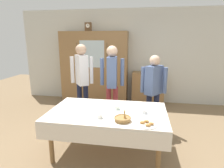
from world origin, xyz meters
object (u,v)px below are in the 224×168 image
(wall_cabinet, at_px, (94,68))
(book_stack, at_px, (149,70))
(bread_basket, at_px, (123,119))
(spoon_mid_right, at_px, (111,104))
(pastry_plate, at_px, (147,124))
(person_behind_table_right, at_px, (154,86))
(spoon_near_right, at_px, (61,111))
(mantel_clock, at_px, (88,27))
(bookshelf_low, at_px, (148,88))
(tea_cup_back_edge, at_px, (100,117))
(person_behind_table_left, at_px, (112,77))
(person_beside_shelf, at_px, (82,75))
(dining_table, at_px, (107,117))
(tea_cup_far_left, at_px, (117,108))
(tea_cup_near_right, at_px, (144,112))

(wall_cabinet, height_order, book_stack, wall_cabinet)
(bread_basket, height_order, spoon_mid_right, bread_basket)
(pastry_plate, xyz_separation_m, person_behind_table_right, (0.13, 1.40, 0.19))
(spoon_near_right, bearing_deg, wall_cabinet, 93.63)
(wall_cabinet, xyz_separation_m, mantel_clock, (-0.15, -0.00, 1.15))
(bookshelf_low, distance_m, spoon_mid_right, 2.41)
(tea_cup_back_edge, xyz_separation_m, person_behind_table_left, (-0.06, 1.42, 0.30))
(wall_cabinet, height_order, person_beside_shelf, wall_cabinet)
(person_behind_table_right, height_order, person_behind_table_left, person_behind_table_left)
(mantel_clock, xyz_separation_m, person_beside_shelf, (0.25, -1.41, -1.11))
(wall_cabinet, xyz_separation_m, person_behind_table_left, (0.78, -1.44, 0.02))
(book_stack, bearing_deg, spoon_near_right, -117.09)
(dining_table, height_order, person_behind_table_left, person_behind_table_left)
(wall_cabinet, height_order, tea_cup_back_edge, wall_cabinet)
(person_behind_table_left, height_order, person_beside_shelf, person_beside_shelf)
(wall_cabinet, distance_m, tea_cup_far_left, 2.70)
(bookshelf_low, relative_size, tea_cup_far_left, 7.15)
(bookshelf_low, height_order, book_stack, book_stack)
(wall_cabinet, height_order, tea_cup_far_left, wall_cabinet)
(tea_cup_near_right, height_order, spoon_near_right, tea_cup_near_right)
(person_behind_table_left, bearing_deg, person_behind_table_right, -8.13)
(book_stack, relative_size, pastry_plate, 0.74)
(book_stack, relative_size, tea_cup_far_left, 1.58)
(book_stack, xyz_separation_m, tea_cup_near_right, (-0.10, -2.62, -0.22))
(bookshelf_low, xyz_separation_m, person_beside_shelf, (-1.48, -1.46, 0.61))
(mantel_clock, height_order, tea_cup_far_left, mantel_clock)
(tea_cup_back_edge, relative_size, tea_cup_far_left, 1.00)
(pastry_plate, bearing_deg, person_behind_table_left, 115.74)
(wall_cabinet, relative_size, person_behind_table_left, 1.20)
(wall_cabinet, relative_size, tea_cup_far_left, 15.92)
(mantel_clock, relative_size, spoon_mid_right, 2.02)
(pastry_plate, bearing_deg, tea_cup_near_right, 95.32)
(spoon_mid_right, height_order, person_behind_table_right, person_behind_table_right)
(person_beside_shelf, bearing_deg, pastry_plate, -47.70)
(dining_table, relative_size, wall_cabinet, 0.90)
(tea_cup_near_right, distance_m, person_behind_table_right, 1.04)
(tea_cup_near_right, bearing_deg, mantel_clock, 122.34)
(dining_table, relative_size, book_stack, 9.04)
(wall_cabinet, xyz_separation_m, spoon_near_right, (0.17, -2.69, -0.30))
(dining_table, xyz_separation_m, mantel_clock, (-1.05, 2.59, 1.54))
(tea_cup_far_left, bearing_deg, wall_cabinet, 112.82)
(wall_cabinet, xyz_separation_m, pastry_plate, (1.51, -2.97, -0.28))
(person_behind_table_left, bearing_deg, tea_cup_far_left, -75.66)
(tea_cup_near_right, relative_size, spoon_mid_right, 1.09)
(bookshelf_low, distance_m, person_behind_table_left, 1.79)
(pastry_plate, bearing_deg, person_beside_shelf, 132.30)
(book_stack, distance_m, tea_cup_near_right, 2.64)
(wall_cabinet, bearing_deg, mantel_clock, -179.75)
(wall_cabinet, bearing_deg, spoon_near_right, -86.37)
(dining_table, bearing_deg, spoon_mid_right, 91.53)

